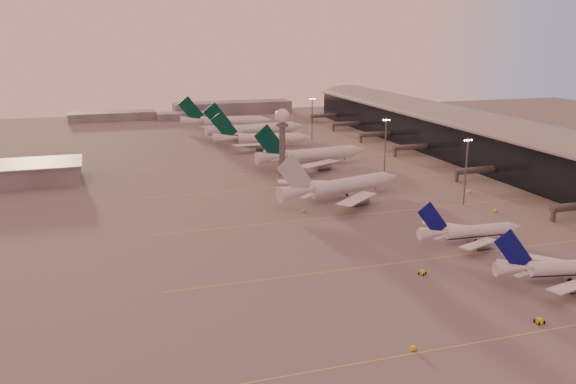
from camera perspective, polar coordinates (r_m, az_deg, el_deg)
name	(u,v)px	position (r m, az deg, el deg)	size (l,w,h in m)	color
ground	(401,278)	(162.54, 10.49, -7.95)	(700.00, 700.00, 0.00)	#5D5A5A
taxiway_markings	(401,210)	(222.52, 10.57, -1.64)	(180.00, 185.25, 0.02)	#DACE4D
terminal	(495,143)	(305.89, 18.83, 4.35)	(57.00, 362.00, 23.04)	black
radar_tower	(282,129)	(266.23, -0.55, 5.95)	(6.40, 6.40, 31.10)	#54565B
mast_b	(466,168)	(231.04, 16.33, 2.14)	(3.60, 0.56, 25.00)	#54565B
mast_c	(385,143)	(275.01, 9.10, 4.53)	(3.60, 0.56, 25.00)	#54565B
mast_d	(312,117)	(355.89, 2.27, 7.05)	(3.60, 0.56, 25.00)	#54565B
distant_horizon	(198,110)	(466.23, -8.39, 7.56)	(165.00, 37.50, 9.00)	slate
narrowbody_near	(563,270)	(172.12, 24.33, -6.69)	(37.29, 29.48, 14.71)	silver
narrowbody_mid	(471,233)	(193.16, 16.73, -3.72)	(35.55, 28.34, 13.88)	silver
widebody_white	(342,189)	(233.53, 5.08, 0.24)	(56.09, 44.32, 20.26)	silver
greentail_a	(313,158)	(290.13, 2.36, 3.24)	(58.66, 47.08, 21.37)	silver
greentail_b	(262,141)	(336.72, -2.42, 4.83)	(54.05, 43.19, 19.91)	silver
greentail_c	(256,132)	(363.85, -2.97, 5.67)	(62.74, 50.42, 22.82)	silver
greentail_d	(227,123)	(399.97, -5.75, 6.43)	(59.68, 47.84, 21.79)	silver
gsv_truck_a	(415,346)	(128.96, 11.79, -13.91)	(4.86, 2.00, 1.93)	yellow
gsv_tug_near	(539,321)	(147.51, 22.47, -11.11)	(2.57, 4.07, 1.13)	yellow
gsv_catering_a	(575,261)	(183.27, 25.28, -5.82)	(5.48, 4.20, 4.12)	silver
gsv_tug_mid	(422,273)	(165.76, 12.47, -7.38)	(4.08, 4.40, 1.08)	yellow
gsv_truck_b	(496,209)	(227.70, 18.93, -1.55)	(5.16, 2.05, 2.07)	yellow
gsv_truck_c	(304,209)	(216.20, 1.53, -1.61)	(4.75, 4.02, 1.87)	yellow
gsv_catering_b	(469,187)	(251.23, 16.58, 0.42)	(5.95, 4.13, 4.47)	silver
gsv_tug_far	(300,180)	(260.72, 1.14, 1.17)	(3.01, 3.81, 0.95)	#585B5D
gsv_truck_d	(243,170)	(277.71, -4.21, 2.09)	(2.64, 4.90, 1.88)	silver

